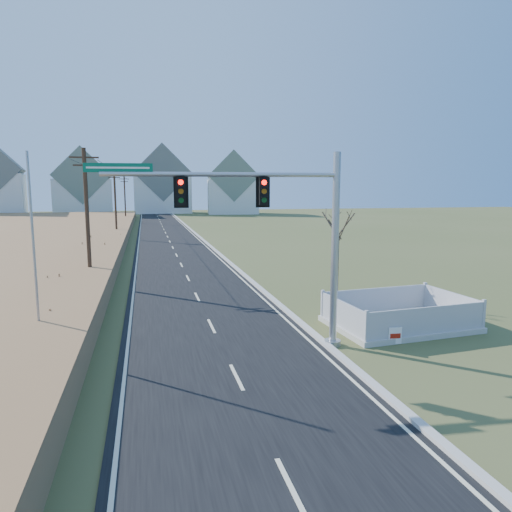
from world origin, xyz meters
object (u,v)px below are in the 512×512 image
at_px(traffic_signal_mast, 288,231).
at_px(flagpole, 36,275).
at_px(open_sign, 395,336).
at_px(fence_enclosure, 399,321).
at_px(bare_tree, 338,223).

bearing_deg(traffic_signal_mast, flagpole, 174.73).
height_order(traffic_signal_mast, open_sign, traffic_signal_mast).
distance_m(traffic_signal_mast, fence_enclosure, 7.59).
xyz_separation_m(fence_enclosure, flagpole, (-15.55, 0.21, 2.82)).
bearing_deg(traffic_signal_mast, open_sign, -3.87).
bearing_deg(open_sign, traffic_signal_mast, 175.85).
distance_m(traffic_signal_mast, bare_tree, 9.14).
bearing_deg(fence_enclosure, traffic_signal_mast, -169.96).
relative_size(traffic_signal_mast, bare_tree, 1.77).
bearing_deg(flagpole, traffic_signal_mast, -10.29).
height_order(traffic_signal_mast, bare_tree, traffic_signal_mast).
bearing_deg(fence_enclosure, open_sign, -128.47).
xyz_separation_m(traffic_signal_mast, fence_enclosure, (5.95, 1.54, -4.45)).
distance_m(fence_enclosure, bare_tree, 7.21).
height_order(traffic_signal_mast, fence_enclosure, traffic_signal_mast).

